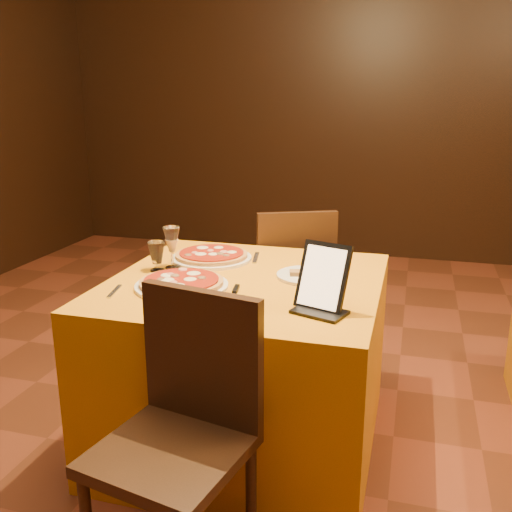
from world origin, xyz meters
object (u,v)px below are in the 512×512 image
(pizza_far, at_px, (212,256))
(tablet, at_px, (323,277))
(chair_main_near, at_px, (170,452))
(main_table, at_px, (246,362))
(water_glass, at_px, (157,257))
(wine_glass, at_px, (172,247))
(pizza_near, at_px, (182,284))
(chair_main_far, at_px, (289,285))

(pizza_far, height_order, tablet, tablet)
(chair_main_near, height_order, pizza_far, chair_main_near)
(main_table, xyz_separation_m, water_glass, (-0.40, 0.01, 0.44))
(main_table, relative_size, wine_glass, 5.79)
(tablet, bearing_deg, chair_main_near, -104.48)
(pizza_near, distance_m, pizza_far, 0.41)
(wine_glass, bearing_deg, chair_main_near, -67.47)
(chair_main_near, distance_m, tablet, 0.77)
(pizza_far, xyz_separation_m, wine_glass, (-0.12, -0.18, 0.08))
(water_glass, relative_size, tablet, 0.53)
(pizza_far, bearing_deg, chair_main_far, 68.13)
(pizza_far, height_order, water_glass, water_glass)
(chair_main_far, height_order, wine_glass, wine_glass)
(chair_main_near, xyz_separation_m, wine_glass, (-0.36, 0.86, 0.39))
(main_table, bearing_deg, pizza_near, -142.09)
(main_table, relative_size, pizza_far, 2.95)
(chair_main_near, distance_m, chair_main_far, 1.63)
(tablet, bearing_deg, pizza_far, 159.52)
(tablet, bearing_deg, wine_glass, 175.28)
(water_glass, bearing_deg, pizza_near, -43.13)
(main_table, distance_m, chair_main_far, 0.84)
(pizza_near, relative_size, wine_glass, 1.95)
(pizza_far, bearing_deg, main_table, -45.47)
(main_table, bearing_deg, pizza_far, 134.53)
(pizza_far, bearing_deg, chair_main_near, -77.02)
(wine_glass, bearing_deg, water_glass, -130.82)
(chair_main_far, relative_size, wine_glass, 4.79)
(pizza_near, distance_m, tablet, 0.59)
(chair_main_near, xyz_separation_m, pizza_near, (-0.22, 0.63, 0.31))
(chair_main_far, height_order, tablet, tablet)
(pizza_far, bearing_deg, wine_glass, -123.28)
(chair_main_far, xyz_separation_m, water_glass, (-0.40, -0.83, 0.36))
(chair_main_far, height_order, water_glass, chair_main_far)
(tablet, bearing_deg, chair_main_far, 127.27)
(wine_glass, relative_size, water_glass, 1.46)
(pizza_near, bearing_deg, main_table, 37.91)
(main_table, height_order, pizza_far, pizza_far)
(main_table, height_order, chair_main_near, chair_main_near)
(pizza_far, distance_m, wine_glass, 0.23)
(chair_main_far, height_order, pizza_far, chair_main_far)
(chair_main_far, height_order, pizza_near, chair_main_far)
(wine_glass, distance_m, tablet, 0.78)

